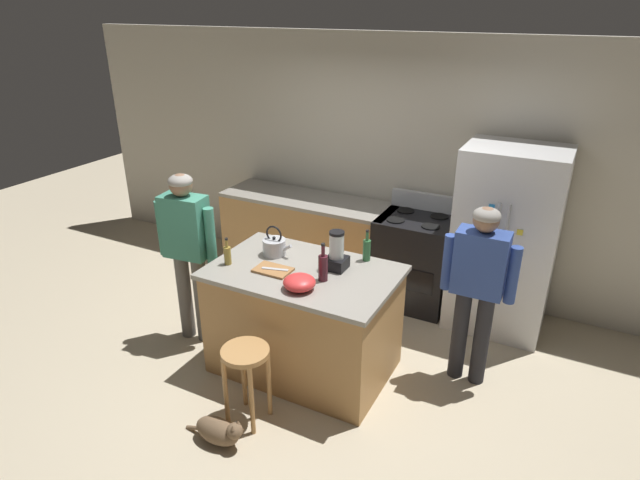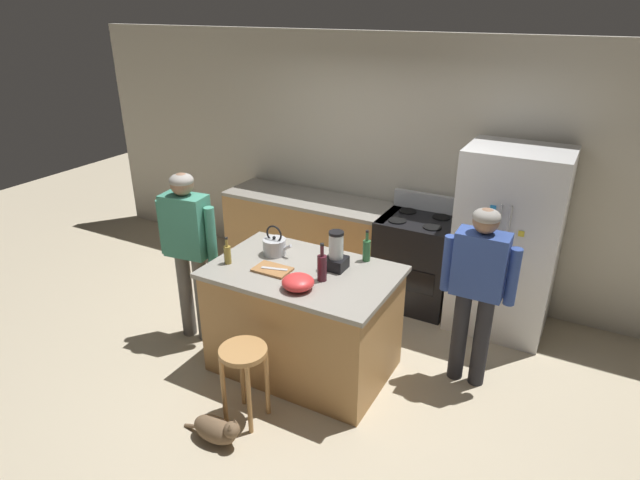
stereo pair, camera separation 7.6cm
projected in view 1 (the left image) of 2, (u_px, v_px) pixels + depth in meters
ground_plane at (304, 366)px, 4.76m from camera, size 14.00×14.00×0.00m
back_wall at (390, 165)px, 5.79m from camera, size 8.00×0.10×2.70m
kitchen_island at (304, 320)px, 4.56m from camera, size 1.53×0.99×0.96m
back_counter_run at (309, 237)px, 6.15m from camera, size 2.00×0.64×0.96m
refrigerator at (505, 241)px, 5.04m from camera, size 0.90×0.73×1.80m
stove_range at (414, 260)px, 5.59m from camera, size 0.76×0.65×1.14m
person_by_island_left at (187, 243)px, 4.78m from camera, size 0.60×0.27×1.63m
person_by_sink_right at (478, 280)px, 4.23m from camera, size 0.59×0.22×1.56m
bar_stool at (246, 365)px, 3.96m from camera, size 0.36×0.36×0.64m
cat at (219, 431)px, 3.89m from camera, size 0.52×0.18×0.26m
blender_appliance at (337, 253)px, 4.34m from camera, size 0.17×0.17×0.33m
bottle_wine at (323, 267)px, 4.16m from camera, size 0.08×0.08×0.32m
bottle_vinegar at (227, 255)px, 4.43m from camera, size 0.06×0.06×0.24m
bottle_olive_oil at (367, 249)px, 4.49m from camera, size 0.07×0.07×0.28m
mixing_bowl at (299, 282)px, 4.06m from camera, size 0.25×0.25×0.11m
tea_kettle at (274, 246)px, 4.61m from camera, size 0.28×0.20×0.27m
cutting_board at (273, 270)px, 4.35m from camera, size 0.30×0.20×0.02m
chef_knife at (275, 269)px, 4.33m from camera, size 0.22×0.09×0.01m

